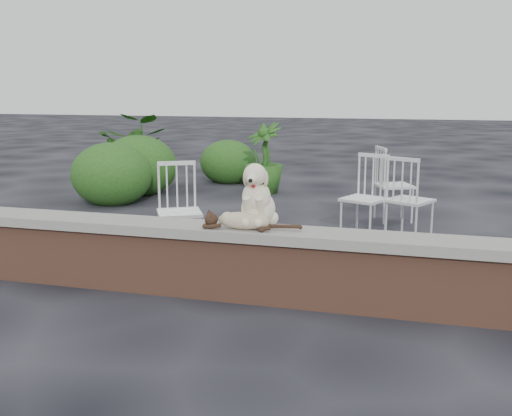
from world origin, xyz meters
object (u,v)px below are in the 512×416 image
(dog, at_px, (258,193))
(chair_a, at_px, (179,211))
(chair_c, at_px, (410,199))
(potted_plant_a, at_px, (136,150))
(chair_d, at_px, (364,198))
(potted_plant_b, at_px, (264,158))
(cat, at_px, (243,220))
(chair_e, at_px, (394,184))

(dog, bearing_deg, chair_a, 138.22)
(chair_c, distance_m, potted_plant_a, 5.27)
(chair_d, bearing_deg, chair_c, 29.71)
(chair_a, bearing_deg, dog, -68.07)
(chair_a, distance_m, potted_plant_b, 3.89)
(chair_a, height_order, potted_plant_b, potted_plant_b)
(chair_d, distance_m, chair_c, 0.49)
(cat, relative_size, chair_a, 0.96)
(chair_e, distance_m, potted_plant_a, 4.65)
(cat, relative_size, potted_plant_b, 0.80)
(dog, height_order, chair_a, dog)
(cat, height_order, chair_e, chair_e)
(chair_d, distance_m, chair_e, 1.10)
(cat, xyz_separation_m, potted_plant_b, (-1.16, 4.92, -0.09))
(dog, xyz_separation_m, chair_d, (0.62, 2.12, -0.37))
(dog, height_order, cat, dog)
(chair_c, bearing_deg, chair_a, 57.79)
(cat, distance_m, chair_d, 2.39)
(dog, distance_m, chair_a, 1.42)
(cat, distance_m, chair_a, 1.43)
(chair_d, relative_size, chair_e, 1.00)
(dog, bearing_deg, chair_d, 71.74)
(chair_c, relative_size, potted_plant_a, 0.75)
(chair_a, xyz_separation_m, chair_e, (1.94, 2.31, 0.00))
(cat, relative_size, chair_c, 0.96)
(dog, relative_size, chair_e, 0.55)
(dog, distance_m, chair_d, 2.24)
(potted_plant_a, bearing_deg, cat, -55.33)
(chair_a, height_order, potted_plant_a, potted_plant_a)
(dog, relative_size, chair_c, 0.55)
(chair_e, relative_size, potted_plant_b, 0.83)
(chair_c, bearing_deg, chair_d, 33.57)
(potted_plant_a, bearing_deg, chair_d, -32.78)
(chair_a, xyz_separation_m, potted_plant_a, (-2.42, 3.88, 0.16))
(chair_a, bearing_deg, cat, -74.80)
(dog, height_order, chair_c, dog)
(chair_d, distance_m, potted_plant_a, 4.88)
(chair_c, xyz_separation_m, potted_plant_a, (-4.59, 2.58, 0.16))
(chair_c, bearing_deg, potted_plant_b, -20.83)
(chair_d, bearing_deg, chair_e, 98.96)
(chair_a, xyz_separation_m, chair_d, (1.68, 1.24, 0.00))
(chair_a, height_order, chair_c, same)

